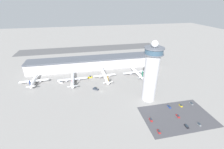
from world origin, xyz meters
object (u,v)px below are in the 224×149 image
Objects in this scene: control_tower at (151,73)px; airplane_gate_delta at (136,72)px; airplane_gate_charlie at (105,75)px; car_blue_compact at (169,107)px; car_white_wagon at (191,103)px; car_red_hatchback at (199,124)px; car_silver_sedan at (159,131)px; car_green_van at (151,120)px; car_maroon_suv at (187,126)px; service_truck_fuel at (96,89)px; service_truck_baggage at (90,77)px; car_grey_coupe at (181,105)px; airplane_gate_alpha at (34,81)px; airplane_gate_bravo at (73,79)px; car_black_suv at (178,116)px; service_truck_catering at (61,82)px.

control_tower reaches higher than airplane_gate_delta.
car_blue_compact is at bearing -54.85° from airplane_gate_charlie.
car_white_wagon reaches higher than car_red_hatchback.
car_green_van is (-0.61, 13.88, 0.02)m from car_silver_sedan.
car_maroon_suv is at bearing 0.75° from car_silver_sedan.
service_truck_fuel is 1.72× the size of car_silver_sedan.
service_truck_baggage is 1.68× the size of car_grey_coupe.
airplane_gate_delta is 9.18× the size of car_red_hatchback.
service_truck_fuel is at bearing -22.34° from airplane_gate_alpha.
control_tower is 1.42× the size of airplane_gate_charlie.
airplane_gate_delta reaches higher than airplane_gate_alpha.
car_black_suv is at bearing -42.26° from airplane_gate_bravo.
control_tower is 14.60× the size of car_red_hatchback.
car_green_van is at bearing -165.43° from car_white_wagon.
car_maroon_suv is at bearing -132.82° from car_white_wagon.
service_truck_catering is 0.83× the size of service_truck_baggage.
car_blue_compact is 1.03× the size of car_maroon_suv.
airplane_gate_bravo is 148.10m from car_red_hatchback.
airplane_gate_alpha is 82.11m from service_truck_fuel.
service_truck_fuel is (75.90, -31.19, -3.02)m from airplane_gate_alpha.
car_silver_sedan is at bearing -103.24° from control_tower.
service_truck_baggage is (22.64, 6.34, -3.09)m from airplane_gate_bravo.
airplane_gate_alpha is 172.76m from car_black_suv.
car_green_van reaches higher than car_white_wagon.
service_truck_baggage is 117.60m from car_silver_sedan.
airplane_gate_charlie is at bearing 122.60° from car_red_hatchback.
airplane_gate_alpha is at bearing 151.42° from car_blue_compact.
car_silver_sedan is (-25.52, -27.27, -0.01)m from car_blue_compact.
service_truck_catering reaches higher than service_truck_baggage.
airplane_gate_alpha is at bearing 178.04° from airplane_gate_charlie.
airplane_gate_alpha reaches higher than service_truck_fuel.
airplane_gate_alpha is at bearing 155.04° from control_tower.
airplane_gate_bravo is 37.65m from service_truck_fuel.
service_truck_baggage is (-58.79, 61.70, -30.11)m from control_tower.
service_truck_catering is 122.25m from car_green_van.
car_white_wagon is at bearing -31.27° from airplane_gate_bravo.
car_black_suv is 1.08× the size of car_silver_sedan.
car_white_wagon is at bearing 28.22° from car_silver_sedan.
airplane_gate_bravo reaches higher than car_maroon_suv.
car_red_hatchback is at bearing -90.18° from car_grey_coupe.
airplane_gate_bravo is at bearing 145.52° from car_grey_coupe.
car_maroon_suv reaches higher than car_white_wagon.
car_white_wagon is 28.48m from car_black_suv.
airplane_gate_charlie is at bearing 105.13° from car_silver_sedan.
car_grey_coupe is (124.11, -74.81, -0.37)m from service_truck_catering.
airplane_gate_delta reaches higher than car_green_van.
control_tower reaches higher than airplane_gate_alpha.
airplane_gate_delta reaches higher than airplane_gate_charlie.
airplane_gate_alpha is at bearing -179.12° from service_truck_baggage.
car_white_wagon is (121.44, -73.76, -3.48)m from airplane_gate_bravo.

